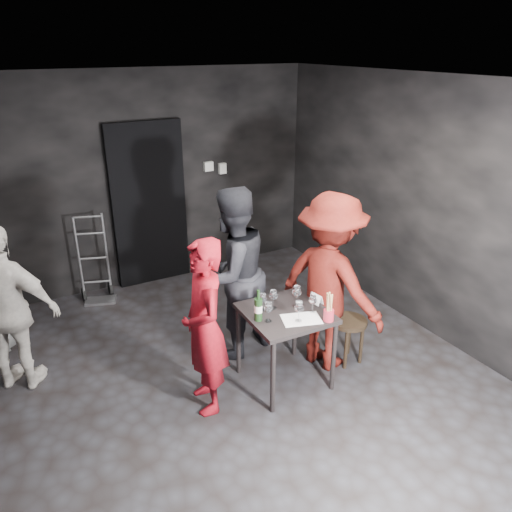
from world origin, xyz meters
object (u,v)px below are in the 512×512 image
man_maroon (331,269)px  server_red (204,324)px  woman_black (232,260)px  wine_bottle (258,309)px  breadstick_cup (329,307)px  hand_truck (97,284)px  stool (349,328)px  tasting_table (286,321)px  bystander_cream (8,305)px

man_maroon → server_red: bearing=72.9°
woman_black → wine_bottle: woman_black is taller
breadstick_cup → hand_truck: bearing=116.6°
hand_truck → stool: (1.89, -2.54, 0.17)m
hand_truck → tasting_table: size_ratio=1.46×
tasting_table → woman_black: woman_black is taller
hand_truck → bystander_cream: bystander_cream is taller
bystander_cream → wine_bottle: bearing=-178.3°
hand_truck → tasting_table: hand_truck is taller
stool → woman_black: 1.33m
man_maroon → bystander_cream: 2.92m
server_red → bystander_cream: bystander_cream is taller
woman_black → man_maroon: bearing=123.1°
man_maroon → wine_bottle: bearing=77.7°
server_red → woman_black: size_ratio=0.80×
tasting_table → bystander_cream: (-2.17, 1.15, 0.19)m
man_maroon → bystander_cream: (-2.70, 1.08, -0.18)m
hand_truck → stool: bearing=-34.7°
server_red → breadstick_cup: 1.07m
stool → woman_black: bearing=141.1°
breadstick_cup → stool: bearing=29.9°
tasting_table → man_maroon: man_maroon is taller
tasting_table → woman_black: bearing=105.1°
woman_black → bystander_cream: bearing=-28.3°
hand_truck → stool: 3.17m
hand_truck → bystander_cream: bearing=-107.8°
tasting_table → woman_black: (-0.19, 0.70, 0.37)m
tasting_table → man_maroon: size_ratio=0.37×
bystander_cream → server_red: bearing=175.4°
server_red → bystander_cream: bearing=-119.5°
bystander_cream → breadstick_cup: 2.82m
woman_black → hand_truck: bearing=-77.1°
stool → man_maroon: (-0.19, 0.10, 0.65)m
woman_black → bystander_cream: 2.04m
man_maroon → wine_bottle: man_maroon is taller
man_maroon → woman_black: bearing=30.9°
server_red → wine_bottle: bearing=90.9°
bystander_cream → breadstick_cup: (2.41, -1.46, 0.04)m
stool → man_maroon: 0.68m
server_red → man_maroon: man_maroon is taller
hand_truck → woman_black: woman_black is taller
hand_truck → woman_black: size_ratio=0.54×
wine_bottle → man_maroon: bearing=5.5°
woman_black → man_maroon: (0.72, -0.63, 0.00)m
server_red → tasting_table: bearing=94.5°
woman_black → tasting_table: bearing=89.5°
hand_truck → tasting_table: 2.80m
stool → man_maroon: bearing=152.1°
woman_black → breadstick_cup: size_ratio=7.19×
hand_truck → stool: hand_truck is taller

